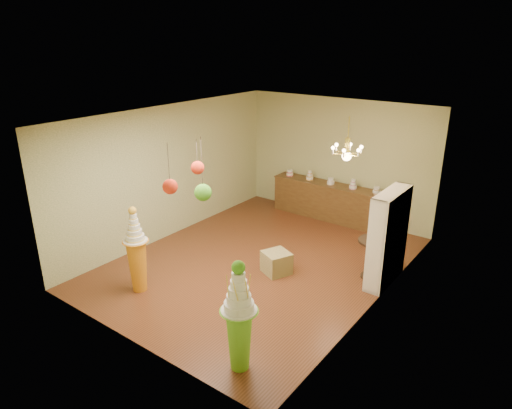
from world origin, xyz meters
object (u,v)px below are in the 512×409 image
Objects in this scene: pedestal_orange at (137,259)px; round_table at (374,254)px; sideboard at (330,201)px; pedestal_green at (239,325)px.

round_table is at bearing 42.47° from pedestal_orange.
sideboard reaches higher than round_table.
pedestal_orange reaches higher than sideboard.
pedestal_orange is 2.06× the size of round_table.
pedestal_green reaches higher than round_table.
pedestal_green is at bearing -10.95° from pedestal_orange.
pedestal_orange is 5.28m from sideboard.
pedestal_green is 2.11× the size of round_table.
pedestal_green is at bearing -97.54° from round_table.
pedestal_green reaches higher than sideboard.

